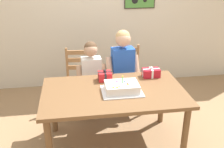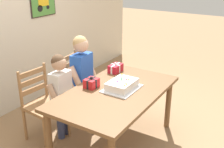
{
  "view_description": "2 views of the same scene",
  "coord_description": "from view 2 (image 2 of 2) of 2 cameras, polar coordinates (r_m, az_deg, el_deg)",
  "views": [
    {
      "loc": [
        -0.41,
        -2.6,
        2.07
      ],
      "look_at": [
        0.01,
        0.22,
        0.83
      ],
      "focal_mm": 42.95,
      "sensor_mm": 36.0,
      "label": 1
    },
    {
      "loc": [
        -2.44,
        -1.48,
        2.07
      ],
      "look_at": [
        0.02,
        0.06,
        0.91
      ],
      "focal_mm": 44.24,
      "sensor_mm": 36.0,
      "label": 2
    }
  ],
  "objects": [
    {
      "name": "ground_plane",
      "position": [
        3.52,
        0.66,
        -14.19
      ],
      "size": [
        20.0,
        20.0,
        0.0
      ],
      "primitive_type": "plane",
      "color": "#997551"
    },
    {
      "name": "back_wall",
      "position": [
        4.15,
        -21.21,
        9.69
      ],
      "size": [
        6.4,
        0.11,
        2.6
      ],
      "color": "beige",
      "rests_on": "ground"
    },
    {
      "name": "dining_table",
      "position": [
        3.19,
        0.71,
        -4.91
      ],
      "size": [
        1.58,
        0.94,
        0.72
      ],
      "color": "brown",
      "rests_on": "ground"
    },
    {
      "name": "birthday_cake",
      "position": [
        3.18,
        2.07,
        -2.33
      ],
      "size": [
        0.44,
        0.34,
        0.19
      ],
      "color": "silver",
      "rests_on": "dining_table"
    },
    {
      "name": "gift_box_red_large",
      "position": [
        3.68,
        0.74,
        1.21
      ],
      "size": [
        0.21,
        0.13,
        0.14
      ],
      "color": "red",
      "rests_on": "dining_table"
    },
    {
      "name": "gift_box_beside_cake",
      "position": [
        3.23,
        -4.26,
        -1.87
      ],
      "size": [
        0.16,
        0.14,
        0.14
      ],
      "color": "red",
      "rests_on": "dining_table"
    },
    {
      "name": "chair_left",
      "position": [
        3.51,
        -14.09,
        -6.08
      ],
      "size": [
        0.46,
        0.46,
        0.92
      ],
      "color": "#996B42",
      "rests_on": "ground"
    },
    {
      "name": "chair_right",
      "position": [
        3.95,
        -7.1,
        -2.28
      ],
      "size": [
        0.46,
        0.46,
        0.92
      ],
      "color": "#996B42",
      "rests_on": "ground"
    },
    {
      "name": "child_older",
      "position": [
        3.65,
        -6.2,
        0.49
      ],
      "size": [
        0.46,
        0.27,
        1.23
      ],
      "color": "#38426B",
      "rests_on": "ground"
    },
    {
      "name": "child_younger",
      "position": [
        3.39,
        -10.49,
        -3.0
      ],
      "size": [
        0.4,
        0.23,
        1.1
      ],
      "color": "#38426B",
      "rests_on": "ground"
    }
  ]
}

